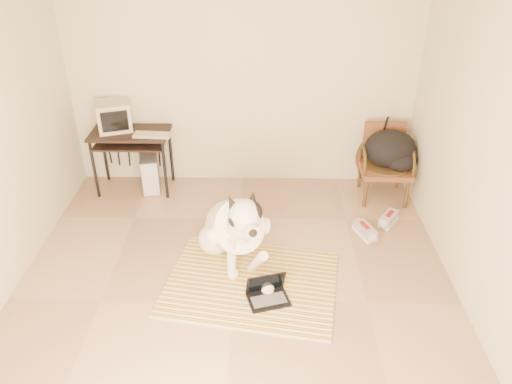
{
  "coord_description": "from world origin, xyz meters",
  "views": [
    {
      "loc": [
        0.25,
        -3.28,
        3.06
      ],
      "look_at": [
        0.19,
        0.62,
        0.76
      ],
      "focal_mm": 35.0,
      "sensor_mm": 36.0,
      "label": 1
    }
  ],
  "objects_px": {
    "rattan_chair": "(385,163)",
    "backpack": "(392,151)",
    "dog": "(235,229)",
    "crt_monitor": "(114,116)",
    "laptop": "(267,293)",
    "computer_desk": "(131,141)",
    "pc_tower": "(150,171)"
  },
  "relations": [
    {
      "from": "backpack",
      "to": "rattan_chair",
      "type": "bearing_deg",
      "value": 157.37
    },
    {
      "from": "dog",
      "to": "crt_monitor",
      "type": "distance_m",
      "value": 2.13
    },
    {
      "from": "laptop",
      "to": "backpack",
      "type": "height_order",
      "value": "backpack"
    },
    {
      "from": "crt_monitor",
      "to": "rattan_chair",
      "type": "height_order",
      "value": "crt_monitor"
    },
    {
      "from": "dog",
      "to": "rattan_chair",
      "type": "distance_m",
      "value": 2.1
    },
    {
      "from": "laptop",
      "to": "backpack",
      "type": "xyz_separation_m",
      "value": [
        1.41,
        1.81,
        0.51
      ]
    },
    {
      "from": "crt_monitor",
      "to": "pc_tower",
      "type": "distance_m",
      "value": 0.78
    },
    {
      "from": "laptop",
      "to": "crt_monitor",
      "type": "bearing_deg",
      "value": 131.22
    },
    {
      "from": "dog",
      "to": "crt_monitor",
      "type": "xyz_separation_m",
      "value": [
        -1.45,
        1.46,
        0.54
      ]
    },
    {
      "from": "computer_desk",
      "to": "backpack",
      "type": "relative_size",
      "value": 1.53
    },
    {
      "from": "dog",
      "to": "computer_desk",
      "type": "distance_m",
      "value": 1.89
    },
    {
      "from": "backpack",
      "to": "crt_monitor",
      "type": "bearing_deg",
      "value": 176.4
    },
    {
      "from": "laptop",
      "to": "backpack",
      "type": "distance_m",
      "value": 2.35
    },
    {
      "from": "pc_tower",
      "to": "laptop",
      "type": "bearing_deg",
      "value": -54.37
    },
    {
      "from": "crt_monitor",
      "to": "pc_tower",
      "type": "xyz_separation_m",
      "value": [
        0.35,
        -0.04,
        -0.69
      ]
    },
    {
      "from": "computer_desk",
      "to": "rattan_chair",
      "type": "distance_m",
      "value": 2.95
    },
    {
      "from": "backpack",
      "to": "dog",
      "type": "bearing_deg",
      "value": -143.88
    },
    {
      "from": "laptop",
      "to": "pc_tower",
      "type": "distance_m",
      "value": 2.43
    },
    {
      "from": "dog",
      "to": "backpack",
      "type": "distance_m",
      "value": 2.14
    },
    {
      "from": "laptop",
      "to": "rattan_chair",
      "type": "height_order",
      "value": "rattan_chair"
    },
    {
      "from": "pc_tower",
      "to": "dog",
      "type": "bearing_deg",
      "value": -52.1
    },
    {
      "from": "laptop",
      "to": "pc_tower",
      "type": "xyz_separation_m",
      "value": [
        -1.41,
        1.97,
        0.14
      ]
    },
    {
      "from": "rattan_chair",
      "to": "backpack",
      "type": "xyz_separation_m",
      "value": [
        0.06,
        -0.02,
        0.16
      ]
    },
    {
      "from": "crt_monitor",
      "to": "pc_tower",
      "type": "relative_size",
      "value": 0.93
    },
    {
      "from": "laptop",
      "to": "computer_desk",
      "type": "relative_size",
      "value": 0.45
    },
    {
      "from": "laptop",
      "to": "computer_desk",
      "type": "distance_m",
      "value": 2.56
    },
    {
      "from": "computer_desk",
      "to": "pc_tower",
      "type": "relative_size",
      "value": 1.8
    },
    {
      "from": "rattan_chair",
      "to": "backpack",
      "type": "height_order",
      "value": "rattan_chair"
    },
    {
      "from": "crt_monitor",
      "to": "backpack",
      "type": "relative_size",
      "value": 0.79
    },
    {
      "from": "backpack",
      "to": "pc_tower",
      "type": "bearing_deg",
      "value": 176.82
    },
    {
      "from": "computer_desk",
      "to": "backpack",
      "type": "xyz_separation_m",
      "value": [
        3.0,
        -0.11,
        -0.05
      ]
    },
    {
      "from": "laptop",
      "to": "crt_monitor",
      "type": "relative_size",
      "value": 0.88
    }
  ]
}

